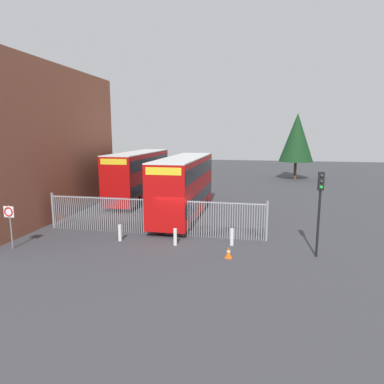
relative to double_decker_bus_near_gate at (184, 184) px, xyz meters
name	(u,v)px	position (x,y,z in m)	size (l,w,h in m)	color
ground_plane	(201,207)	(0.72, 3.36, -2.42)	(100.00, 100.00, 0.00)	#3D3D42
depot_building_brick	(4,143)	(-13.44, -1.62, 3.01)	(9.89, 16.28, 10.87)	brown
palisade_fence	(153,215)	(-0.91, -4.64, -1.24)	(13.77, 0.14, 2.35)	gray
double_decker_bus_near_gate	(184,184)	(0.00, 0.00, 0.00)	(2.54, 10.81, 4.42)	#B70C0C
double_decker_bus_behind_fence_left	(139,174)	(-5.47, 5.38, 0.00)	(2.54, 10.81, 4.42)	#B70C0C
bollard_near_left	(120,233)	(-2.39, -6.28, -1.95)	(0.20, 0.20, 0.95)	silver
bollard_center_front	(175,237)	(0.94, -6.42, -1.95)	(0.20, 0.20, 0.95)	silver
bollard_near_right	(232,237)	(4.02, -5.81, -1.95)	(0.20, 0.20, 0.95)	silver
traffic_cone_by_gate	(229,252)	(4.02, -7.78, -2.13)	(0.34, 0.34, 0.59)	orange
speed_limit_sign_post	(9,217)	(-7.53, -8.74, -0.65)	(0.60, 0.14, 2.40)	slate
traffic_light_kerbside	(320,199)	(8.35, -6.73, 0.56)	(0.28, 0.33, 4.30)	black
tree_tall_back	(297,138)	(9.99, 22.66, 3.10)	(4.39, 4.39, 8.67)	#4C3823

